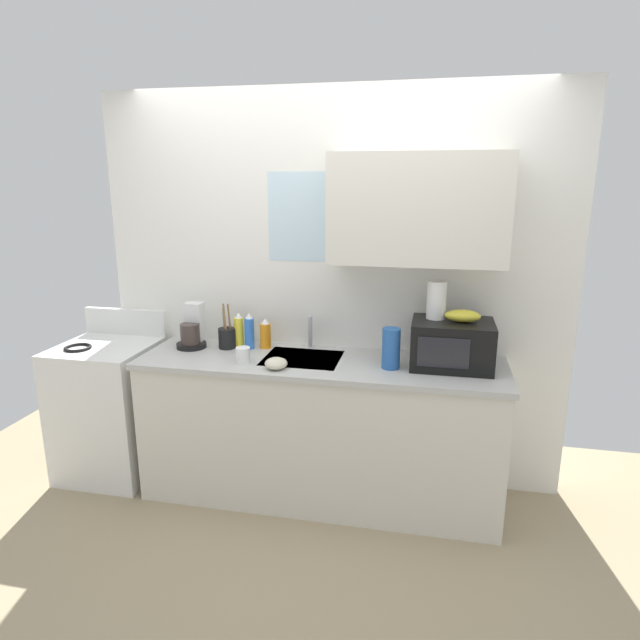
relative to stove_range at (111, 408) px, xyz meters
name	(u,v)px	position (x,y,z in m)	size (l,w,h in m)	color
kitchen_wall_assembly	(347,276)	(1.56, 0.30, 0.91)	(2.97, 0.42, 2.50)	white
counter_unit	(320,428)	(1.44, 0.00, 0.00)	(2.20, 0.63, 0.90)	silver
sink_faucet	(310,332)	(1.33, 0.24, 0.55)	(0.03, 0.03, 0.21)	#B2B5BA
stove_range	(111,408)	(0.00, 0.00, 0.00)	(0.60, 0.60, 1.08)	white
microwave	(452,344)	(2.21, 0.04, 0.58)	(0.46, 0.35, 0.27)	black
banana_bunch	(463,316)	(2.26, 0.05, 0.75)	(0.20, 0.11, 0.07)	gold
paper_towel_roll	(436,300)	(2.11, 0.10, 0.82)	(0.11, 0.11, 0.22)	white
coffee_maker	(193,331)	(0.58, 0.10, 0.55)	(0.19, 0.21, 0.28)	black
dish_soap_bottle_orange	(265,334)	(1.05, 0.17, 0.53)	(0.07, 0.07, 0.20)	orange
dish_soap_bottle_blue	(249,332)	(0.95, 0.14, 0.55)	(0.06, 0.06, 0.23)	blue
dish_soap_bottle_yellow	(239,331)	(0.88, 0.15, 0.55)	(0.06, 0.06, 0.23)	yellow
cereal_canister	(391,348)	(1.87, -0.05, 0.56)	(0.10, 0.10, 0.24)	#2659A5
mug_white	(243,355)	(1.01, -0.14, 0.49)	(0.08, 0.08, 0.10)	white
utensil_crock	(227,337)	(0.81, 0.12, 0.51)	(0.11, 0.11, 0.30)	black
small_bowl	(276,363)	(1.23, -0.20, 0.47)	(0.13, 0.13, 0.07)	beige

